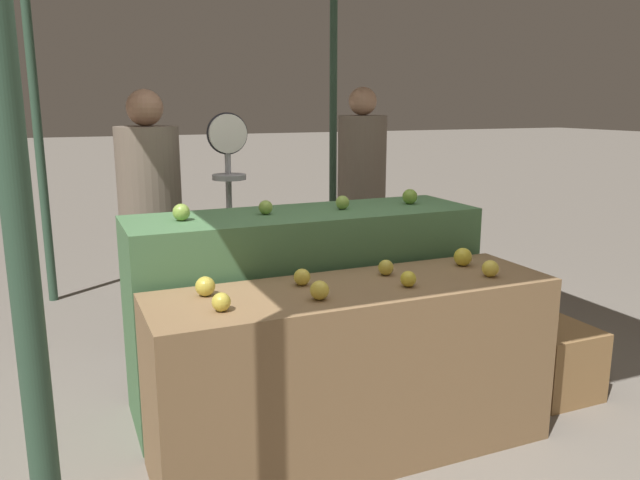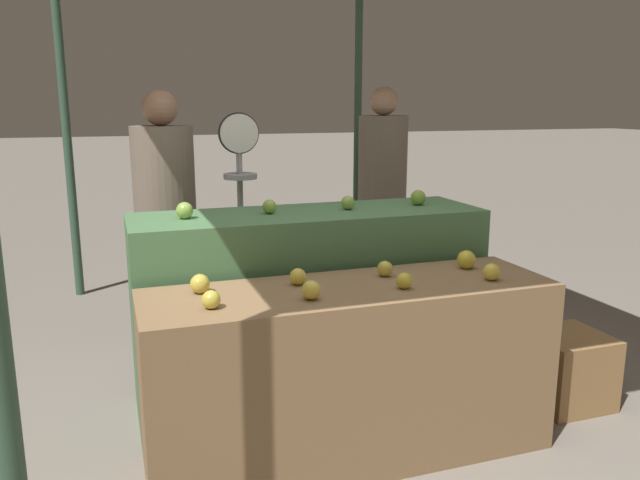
{
  "view_description": "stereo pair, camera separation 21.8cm",
  "coord_description": "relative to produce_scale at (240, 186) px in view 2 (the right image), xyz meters",
  "views": [
    {
      "loc": [
        -1.18,
        -2.35,
        1.58
      ],
      "look_at": [
        -0.04,
        0.3,
        0.95
      ],
      "focal_mm": 35.0,
      "sensor_mm": 36.0,
      "label": 1
    },
    {
      "loc": [
        -0.98,
        -2.43,
        1.58
      ],
      "look_at": [
        -0.04,
        0.3,
        0.95
      ],
      "focal_mm": 35.0,
      "sensor_mm": 36.0,
      "label": 2
    }
  ],
  "objects": [
    {
      "name": "ground_plane",
      "position": [
        0.23,
        -1.25,
        -1.1
      ],
      "size": [
        60.0,
        60.0,
        0.0
      ],
      "primitive_type": "plane",
      "color": "gray"
    },
    {
      "name": "display_counter_front",
      "position": [
        0.23,
        -1.25,
        -0.7
      ],
      "size": [
        1.82,
        0.55,
        0.8
      ],
      "primitive_type": "cube",
      "color": "olive",
      "rests_on": "ground_plane"
    },
    {
      "name": "display_counter_back",
      "position": [
        0.23,
        -0.65,
        -0.58
      ],
      "size": [
        1.82,
        0.55,
        1.03
      ],
      "primitive_type": "cube",
      "color": "#4C7A4C",
      "rests_on": "ground_plane"
    },
    {
      "name": "apple_front_0",
      "position": [
        -0.4,
        -1.34,
        -0.26
      ],
      "size": [
        0.07,
        0.07,
        0.07
      ],
      "primitive_type": "sphere",
      "color": "gold",
      "rests_on": "display_counter_front"
    },
    {
      "name": "apple_front_1",
      "position": [
        0.0,
        -1.36,
        -0.26
      ],
      "size": [
        0.08,
        0.08,
        0.08
      ],
      "primitive_type": "sphere",
      "color": "yellow",
      "rests_on": "display_counter_front"
    },
    {
      "name": "apple_front_2",
      "position": [
        0.43,
        -1.34,
        -0.26
      ],
      "size": [
        0.07,
        0.07,
        0.07
      ],
      "primitive_type": "sphere",
      "color": "gold",
      "rests_on": "display_counter_front"
    },
    {
      "name": "apple_front_3",
      "position": [
        0.86,
        -1.35,
        -0.26
      ],
      "size": [
        0.08,
        0.08,
        0.08
      ],
      "primitive_type": "sphere",
      "color": "yellow",
      "rests_on": "display_counter_front"
    },
    {
      "name": "apple_front_4",
      "position": [
        -0.41,
        -1.13,
        -0.25
      ],
      "size": [
        0.08,
        0.08,
        0.08
      ],
      "primitive_type": "sphere",
      "color": "gold",
      "rests_on": "display_counter_front"
    },
    {
      "name": "apple_front_5",
      "position": [
        0.01,
        -1.14,
        -0.26
      ],
      "size": [
        0.07,
        0.07,
        0.07
      ],
      "primitive_type": "sphere",
      "color": "yellow",
      "rests_on": "display_counter_front"
    },
    {
      "name": "apple_front_6",
      "position": [
        0.43,
        -1.14,
        -0.26
      ],
      "size": [
        0.07,
        0.07,
        0.07
      ],
      "primitive_type": "sphere",
      "color": "gold",
      "rests_on": "display_counter_front"
    },
    {
      "name": "apple_front_7",
      "position": [
        0.87,
        -1.14,
        -0.25
      ],
      "size": [
        0.09,
        0.09,
        0.09
      ],
      "primitive_type": "sphere",
      "color": "gold",
      "rests_on": "display_counter_front"
    },
    {
      "name": "apple_back_0",
      "position": [
        -0.41,
        -0.64,
        -0.02
      ],
      "size": [
        0.08,
        0.08,
        0.08
      ],
      "primitive_type": "sphere",
      "color": "#8EB247",
      "rests_on": "display_counter_back"
    },
    {
      "name": "apple_back_1",
      "position": [
        0.02,
        -0.63,
        -0.03
      ],
      "size": [
        0.07,
        0.07,
        0.07
      ],
      "primitive_type": "sphere",
      "color": "#8EB247",
      "rests_on": "display_counter_back"
    },
    {
      "name": "apple_back_2",
      "position": [
        0.44,
        -0.65,
        -0.02
      ],
      "size": [
        0.07,
        0.07,
        0.07
      ],
      "primitive_type": "sphere",
      "color": "#8EB247",
      "rests_on": "display_counter_back"
    },
    {
      "name": "apple_back_3",
      "position": [
        0.86,
        -0.64,
        -0.02
      ],
      "size": [
        0.08,
        0.08,
        0.08
      ],
      "primitive_type": "sphere",
      "color": "#7AA338",
      "rests_on": "display_counter_back"
    },
    {
      "name": "produce_scale",
      "position": [
        0.0,
        0.0,
        0.0
      ],
      "size": [
        0.24,
        0.2,
        1.53
      ],
      "color": "#99999E",
      "rests_on": "ground_plane"
    },
    {
      "name": "person_vendor_at_scale",
      "position": [
        -0.42,
        0.31,
        -0.14
      ],
      "size": [
        0.47,
        0.47,
        1.67
      ],
      "rotation": [
        0.0,
        0.0,
        2.88
      ],
      "color": "#2D2D38",
      "rests_on": "ground_plane"
    },
    {
      "name": "person_customer_left",
      "position": [
        1.37,
        0.96,
        -0.12
      ],
      "size": [
        0.46,
        0.46,
        1.71
      ],
      "rotation": [
        0.0,
        0.0,
        2.98
      ],
      "color": "#2D2D38",
      "rests_on": "ground_plane"
    },
    {
      "name": "wooden_crate_side",
      "position": [
        1.5,
        -1.16,
        -0.9
      ],
      "size": [
        0.39,
        0.39,
        0.39
      ],
      "primitive_type": "cube",
      "color": "#9E7547",
      "rests_on": "ground_plane"
    }
  ]
}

